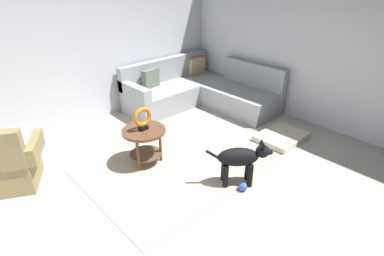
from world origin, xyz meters
TOP-DOWN VIEW (x-y plane):
  - ground_plane at (0.00, 0.00)m, footprint 6.00×6.00m
  - wall_back at (0.00, 2.94)m, footprint 6.00×0.12m
  - wall_right at (2.94, 0.00)m, footprint 0.12×6.00m
  - area_rug at (0.15, 0.70)m, footprint 2.30×1.90m
  - sectional_couch at (1.99, 2.02)m, footprint 2.20×2.25m
  - armchair at (-1.60, 1.75)m, footprint 0.99×0.91m
  - side_table at (-0.05, 1.03)m, footprint 0.60×0.60m
  - torus_sculpture at (-0.05, 1.03)m, footprint 0.28×0.08m
  - dog_bed_mat at (1.98, 0.08)m, footprint 0.80×0.60m
  - dog at (0.56, -0.18)m, footprint 0.69×0.58m
  - dog_toy_ball at (0.47, -0.31)m, footprint 0.11×0.11m

SIDE VIEW (x-z plane):
  - ground_plane at x=0.00m, z-range -0.10..0.00m
  - area_rug at x=0.15m, z-range 0.00..0.01m
  - dog_bed_mat at x=1.98m, z-range 0.00..0.09m
  - dog_toy_ball at x=0.47m, z-range 0.00..0.11m
  - sectional_couch at x=1.99m, z-range -0.15..0.73m
  - armchair at x=-1.60m, z-range -0.12..0.76m
  - dog at x=0.56m, z-range 0.06..0.69m
  - side_table at x=-0.05m, z-range 0.15..0.69m
  - torus_sculpture at x=-0.05m, z-range 0.55..0.87m
  - wall_back at x=0.00m, z-range 0.00..2.70m
  - wall_right at x=2.94m, z-range 0.00..2.70m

